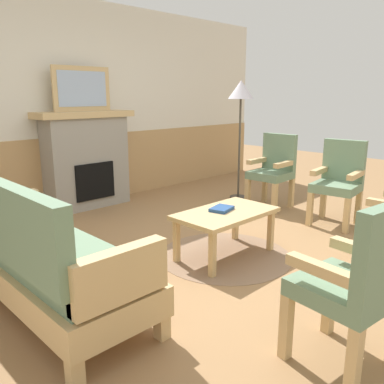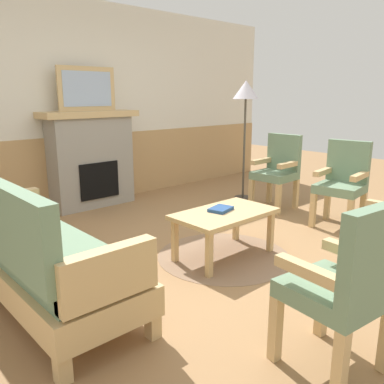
{
  "view_description": "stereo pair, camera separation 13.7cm",
  "coord_description": "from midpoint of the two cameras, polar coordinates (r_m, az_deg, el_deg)",
  "views": [
    {
      "loc": [
        -2.71,
        -2.39,
        1.49
      ],
      "look_at": [
        0.0,
        0.35,
        0.55
      ],
      "focal_mm": 37.42,
      "sensor_mm": 36.0,
      "label": 1
    },
    {
      "loc": [
        -2.61,
        -2.48,
        1.49
      ],
      "look_at": [
        0.0,
        0.35,
        0.55
      ],
      "focal_mm": 37.42,
      "sensor_mm": 36.0,
      "label": 2
    }
  ],
  "objects": [
    {
      "name": "coffee_table",
      "position": [
        3.73,
        5.72,
        -3.6
      ],
      "size": [
        0.96,
        0.56,
        0.44
      ],
      "color": "tan",
      "rests_on": "ground_plane"
    },
    {
      "name": "round_rug",
      "position": [
        3.86,
        5.59,
        -9.03
      ],
      "size": [
        1.26,
        1.26,
        0.01
      ],
      "primitive_type": "cylinder",
      "color": "#896B51",
      "rests_on": "ground_plane"
    },
    {
      "name": "wall_back",
      "position": [
        5.69,
        -15.1,
        11.47
      ],
      "size": [
        7.2,
        0.14,
        2.7
      ],
      "color": "silver",
      "rests_on": "ground_plane"
    },
    {
      "name": "couch",
      "position": [
        3.01,
        -19.7,
        -8.44
      ],
      "size": [
        0.7,
        1.8,
        0.98
      ],
      "color": "tan",
      "rests_on": "ground_plane"
    },
    {
      "name": "floor_lamp_by_chairs",
      "position": [
        5.74,
        8.37,
        13.2
      ],
      "size": [
        0.36,
        0.36,
        1.68
      ],
      "color": "#332D28",
      "rests_on": "ground_plane"
    },
    {
      "name": "armchair_front_left",
      "position": [
        2.31,
        22.84,
        -11.76
      ],
      "size": [
        0.54,
        0.54,
        0.98
      ],
      "color": "tan",
      "rests_on": "ground_plane"
    },
    {
      "name": "armchair_near_fireplace",
      "position": [
        4.92,
        21.45,
        1.63
      ],
      "size": [
        0.54,
        0.54,
        0.98
      ],
      "color": "tan",
      "rests_on": "ground_plane"
    },
    {
      "name": "book_on_table",
      "position": [
        3.73,
        5.16,
        -2.44
      ],
      "size": [
        0.25,
        0.21,
        0.03
      ],
      "primitive_type": "cube",
      "rotation": [
        0.0,
        0.0,
        0.24
      ],
      "color": "navy",
      "rests_on": "coffee_table"
    },
    {
      "name": "armchair_by_window_left",
      "position": [
        5.45,
        12.85,
        3.34
      ],
      "size": [
        0.5,
        0.5,
        0.98
      ],
      "color": "tan",
      "rests_on": "ground_plane"
    },
    {
      "name": "ground_plane",
      "position": [
        3.9,
        4.55,
        -8.78
      ],
      "size": [
        14.0,
        14.0,
        0.0
      ],
      "primitive_type": "plane",
      "color": "#997047"
    },
    {
      "name": "framed_picture",
      "position": [
        5.47,
        -14.01,
        14.07
      ],
      "size": [
        0.8,
        0.04,
        0.56
      ],
      "color": "tan",
      "rests_on": "fireplace"
    },
    {
      "name": "fireplace",
      "position": [
        5.54,
        -13.47,
        4.66
      ],
      "size": [
        1.3,
        0.44,
        1.28
      ],
      "color": "gray",
      "rests_on": "ground_plane"
    }
  ]
}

